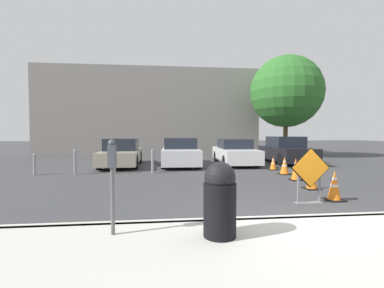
# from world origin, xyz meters

# --- Properties ---
(ground_plane) EXTENTS (96.00, 96.00, 0.00)m
(ground_plane) POSITION_xyz_m (0.00, 10.00, 0.00)
(ground_plane) COLOR #3D3D3F
(sidewalk_strip) EXTENTS (24.47, 2.79, 0.14)m
(sidewalk_strip) POSITION_xyz_m (0.00, -1.39, 0.07)
(sidewalk_strip) COLOR beige
(sidewalk_strip) RESTS_ON ground_plane
(curb_lip) EXTENTS (24.47, 0.20, 0.14)m
(curb_lip) POSITION_xyz_m (0.00, 0.00, 0.07)
(curb_lip) COLOR beige
(curb_lip) RESTS_ON ground_plane
(road_closed_sign) EXTENTS (0.97, 0.20, 1.36)m
(road_closed_sign) POSITION_xyz_m (1.09, 1.28, 0.74)
(road_closed_sign) COLOR black
(road_closed_sign) RESTS_ON ground_plane
(traffic_cone_nearest) EXTENTS (0.43, 0.43, 0.76)m
(traffic_cone_nearest) POSITION_xyz_m (1.88, 1.51, 0.37)
(traffic_cone_nearest) COLOR black
(traffic_cone_nearest) RESTS_ON ground_plane
(traffic_cone_second) EXTENTS (0.43, 0.43, 0.60)m
(traffic_cone_second) POSITION_xyz_m (2.07, 2.84, 0.29)
(traffic_cone_second) COLOR black
(traffic_cone_second) RESTS_ON ground_plane
(traffic_cone_third) EXTENTS (0.40, 0.40, 0.82)m
(traffic_cone_third) POSITION_xyz_m (2.33, 4.31, 0.40)
(traffic_cone_third) COLOR black
(traffic_cone_third) RESTS_ON ground_plane
(traffic_cone_fourth) EXTENTS (0.48, 0.48, 0.73)m
(traffic_cone_fourth) POSITION_xyz_m (2.55, 5.65, 0.36)
(traffic_cone_fourth) COLOR black
(traffic_cone_fourth) RESTS_ON ground_plane
(traffic_cone_fifth) EXTENTS (0.41, 0.41, 0.63)m
(traffic_cone_fifth) POSITION_xyz_m (2.64, 6.98, 0.31)
(traffic_cone_fifth) COLOR black
(traffic_cone_fifth) RESTS_ON ground_plane
(parked_car_nearest) EXTENTS (1.99, 4.60, 1.44)m
(parked_car_nearest) POSITION_xyz_m (-4.69, 9.27, 0.67)
(parked_car_nearest) COLOR #A39984
(parked_car_nearest) RESTS_ON ground_plane
(parked_car_second) EXTENTS (2.00, 4.50, 1.46)m
(parked_car_second) POSITION_xyz_m (-1.60, 9.22, 0.68)
(parked_car_second) COLOR silver
(parked_car_second) RESTS_ON ground_plane
(parked_car_third) EXTENTS (1.98, 4.72, 1.39)m
(parked_car_third) POSITION_xyz_m (1.49, 9.55, 0.65)
(parked_car_third) COLOR white
(parked_car_third) RESTS_ON ground_plane
(parked_car_fourth) EXTENTS (2.02, 4.42, 1.53)m
(parked_car_fourth) POSITION_xyz_m (4.58, 9.70, 0.70)
(parked_car_fourth) COLOR black
(parked_car_fourth) RESTS_ON ground_plane
(trash_bin) EXTENTS (0.50, 0.50, 1.13)m
(trash_bin) POSITION_xyz_m (-1.57, -0.77, 0.71)
(trash_bin) COLOR black
(trash_bin) RESTS_ON sidewalk_strip
(bollard_nearest) EXTENTS (0.12, 0.12, 1.03)m
(bollard_nearest) POSITION_xyz_m (-2.93, 6.53, 0.54)
(bollard_nearest) COLOR gray
(bollard_nearest) RESTS_ON ground_plane
(bollard_second) EXTENTS (0.12, 0.12, 1.00)m
(bollard_second) POSITION_xyz_m (-4.53, 6.53, 0.53)
(bollard_second) COLOR gray
(bollard_second) RESTS_ON ground_plane
(bollard_third) EXTENTS (0.12, 0.12, 1.04)m
(bollard_third) POSITION_xyz_m (-6.13, 6.53, 0.55)
(bollard_third) COLOR gray
(bollard_third) RESTS_ON ground_plane
(bollard_fourth) EXTENTS (0.12, 0.12, 0.89)m
(bollard_fourth) POSITION_xyz_m (-7.72, 6.53, 0.47)
(bollard_fourth) COLOR gray
(bollard_fourth) RESTS_ON ground_plane
(parking_meter) EXTENTS (0.11, 0.15, 1.46)m
(parking_meter) POSITION_xyz_m (-3.19, -0.54, 1.13)
(parking_meter) COLOR #59595B
(parking_meter) RESTS_ON sidewalk_strip
(building_facade_backdrop) EXTENTS (18.19, 5.00, 7.12)m
(building_facade_backdrop) POSITION_xyz_m (-3.66, 18.84, 3.56)
(building_facade_backdrop) COLOR gray
(building_facade_backdrop) RESTS_ON ground_plane
(street_tree_behind_lot) EXTENTS (5.20, 5.20, 7.37)m
(street_tree_behind_lot) POSITION_xyz_m (6.42, 13.55, 4.76)
(street_tree_behind_lot) COLOR #513823
(street_tree_behind_lot) RESTS_ON ground_plane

